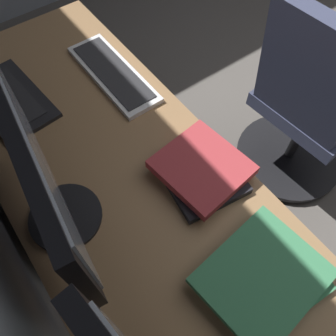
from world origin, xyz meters
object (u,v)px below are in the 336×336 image
Objects in this scene: drawer_pedestal at (114,212)px; office_chair at (306,112)px; book_stack_far at (265,279)px; keyboard_main at (113,74)px; book_stack_near at (201,170)px; monitor_secondary at (39,171)px.

drawer_pedestal is 0.72× the size of office_chair.
book_stack_far reaches higher than drawer_pedestal.
keyboard_main is 0.85m from office_chair.
office_chair reaches higher than book_stack_near.
book_stack_far is (-0.33, 0.07, -0.00)m from book_stack_near.
monitor_secondary is 0.60m from keyboard_main.
monitor_secondary reaches higher than book_stack_far.
monitor_secondary is at bearing 134.93° from keyboard_main.
keyboard_main is at bearing -39.82° from drawer_pedestal.
book_stack_near is 0.76m from office_chair.
monitor_secondary is at bearing 73.08° from book_stack_near.
book_stack_far is (-0.56, -0.15, 0.41)m from drawer_pedestal.
book_stack_far is 0.92m from office_chair.
office_chair is (0.42, -0.76, -0.30)m from book_stack_far.
book_stack_near is 0.86× the size of book_stack_far.
monitor_secondary reaches higher than office_chair.
monitor_secondary is 1.37× the size of keyboard_main.
drawer_pedestal is at bearing 81.02° from office_chair.
keyboard_main is 1.37× the size of book_stack_far.
office_chair reaches higher than book_stack_far.
monitor_secondary is 0.59× the size of office_chair.
office_chair is (-0.42, -0.68, -0.28)m from keyboard_main.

